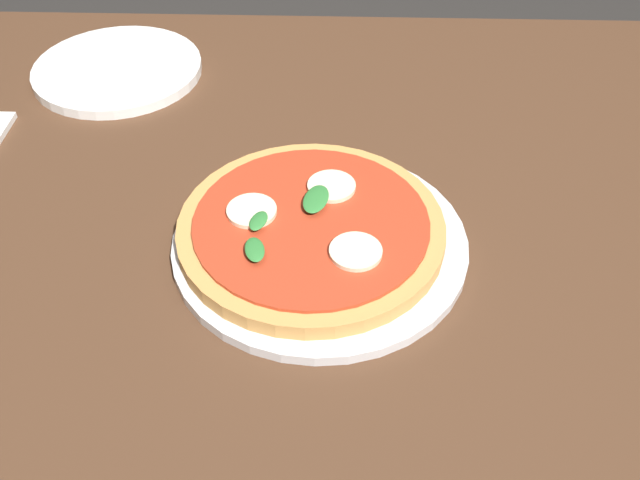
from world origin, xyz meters
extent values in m
cube|color=#4C301E|center=(0.00, 0.00, 0.76)|extent=(1.20, 1.04, 0.04)
cube|color=#4C301E|center=(-0.52, -0.44, 0.37)|extent=(0.07, 0.07, 0.74)
cube|color=#4C301E|center=(0.52, -0.44, 0.37)|extent=(0.07, 0.07, 0.74)
cylinder|color=silver|center=(-0.03, 0.01, 0.78)|extent=(0.31, 0.31, 0.01)
cylinder|color=tan|center=(-0.02, 0.01, 0.80)|extent=(0.28, 0.28, 0.02)
cylinder|color=#B7381E|center=(-0.02, 0.01, 0.81)|extent=(0.25, 0.25, 0.00)
cylinder|color=beige|center=(0.04, 0.00, 0.81)|extent=(0.05, 0.05, 0.00)
cylinder|color=beige|center=(-0.07, 0.06, 0.81)|extent=(0.05, 0.05, 0.00)
cylinder|color=beige|center=(-0.04, -0.04, 0.81)|extent=(0.05, 0.05, 0.00)
ellipsoid|color=#337F38|center=(-0.03, -0.02, 0.82)|extent=(0.04, 0.05, 0.00)
ellipsoid|color=#337F38|center=(0.03, 0.06, 0.82)|extent=(0.03, 0.04, 0.00)
ellipsoid|color=#337F38|center=(0.03, 0.02, 0.82)|extent=(0.02, 0.03, 0.00)
cylinder|color=white|center=(0.27, -0.33, 0.78)|extent=(0.24, 0.24, 0.01)
camera|label=1|loc=(-0.05, 0.55, 1.30)|focal=39.64mm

